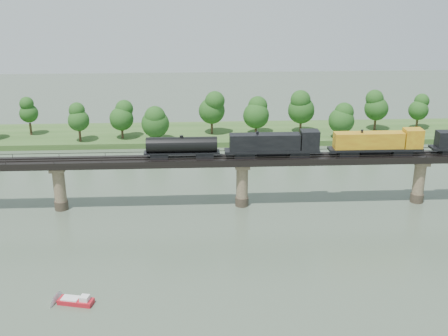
{
  "coord_description": "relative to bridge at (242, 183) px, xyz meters",
  "views": [
    {
      "loc": [
        -10.06,
        -85.48,
        50.46
      ],
      "look_at": [
        -4.02,
        30.0,
        9.0
      ],
      "focal_mm": 45.0,
      "sensor_mm": 36.0,
      "label": 1
    }
  ],
  "objects": [
    {
      "name": "ground",
      "position": [
        0.0,
        -30.0,
        -5.46
      ],
      "size": [
        400.0,
        400.0,
        0.0
      ],
      "primitive_type": "plane",
      "color": "#3C4B3B",
      "rests_on": "ground"
    },
    {
      "name": "far_bank",
      "position": [
        0.0,
        55.0,
        -4.66
      ],
      "size": [
        300.0,
        24.0,
        1.6
      ],
      "primitive_type": "cube",
      "color": "#305321",
      "rests_on": "ground"
    },
    {
      "name": "bridge",
      "position": [
        0.0,
        0.0,
        0.0
      ],
      "size": [
        236.0,
        30.0,
        11.5
      ],
      "color": "#473A2D",
      "rests_on": "ground"
    },
    {
      "name": "bridge_superstructure",
      "position": [
        0.0,
        0.0,
        6.33
      ],
      "size": [
        220.0,
        4.9,
        0.75
      ],
      "color": "black",
      "rests_on": "bridge"
    },
    {
      "name": "far_treeline",
      "position": [
        -8.21,
        50.52,
        3.37
      ],
      "size": [
        289.06,
        17.54,
        13.6
      ],
      "color": "#382619",
      "rests_on": "far_bank"
    },
    {
      "name": "freight_train",
      "position": [
        21.85,
        -0.0,
        8.79
      ],
      "size": [
        83.71,
        3.26,
        5.76
      ],
      "color": "black",
      "rests_on": "bridge"
    },
    {
      "name": "motorboat",
      "position": [
        -29.51,
        -37.64,
        -4.92
      ],
      "size": [
        5.9,
        3.25,
        1.56
      ],
      "rotation": [
        0.0,
        0.0,
        -0.23
      ],
      "color": "#B41420",
      "rests_on": "ground"
    }
  ]
}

